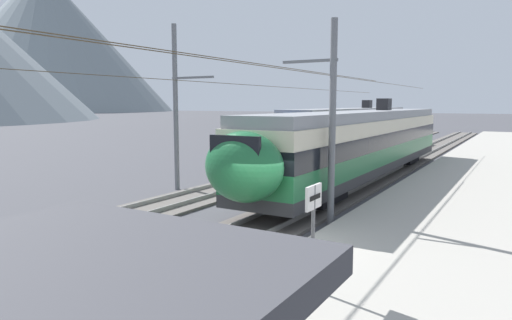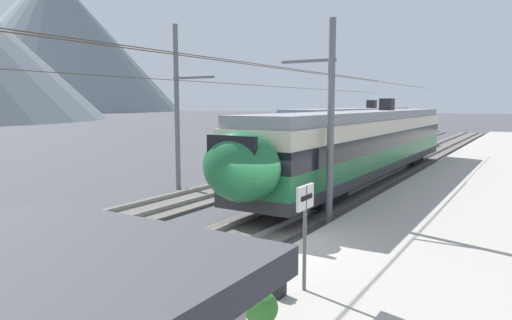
{
  "view_description": "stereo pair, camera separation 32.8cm",
  "coord_description": "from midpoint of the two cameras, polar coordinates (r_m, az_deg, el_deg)",
  "views": [
    {
      "loc": [
        -11.27,
        -6.16,
        4.26
      ],
      "look_at": [
        5.53,
        3.84,
        1.83
      ],
      "focal_mm": 32.07,
      "sensor_mm": 36.0,
      "label": 1
    },
    {
      "loc": [
        -11.1,
        -6.44,
        4.26
      ],
      "look_at": [
        5.53,
        3.84,
        1.83
      ],
      "focal_mm": 32.07,
      "sensor_mm": 36.0,
      "label": 2
    }
  ],
  "objects": [
    {
      "name": "potted_plant_platform_edge",
      "position": [
        8.52,
        -2.4,
        -16.21
      ],
      "size": [
        0.67,
        0.67,
        0.93
      ],
      "color": "brown",
      "rests_on": "platform_slab"
    },
    {
      "name": "ground_plane",
      "position": [
        13.52,
        2.26,
        -11.28
      ],
      "size": [
        400.0,
        400.0,
        0.0
      ],
      "primitive_type": "plane",
      "color": "#424247"
    },
    {
      "name": "handbag_near_sign",
      "position": [
        9.63,
        3.91,
        -15.75
      ],
      "size": [
        0.32,
        0.18,
        0.45
      ],
      "color": "black",
      "rests_on": "platform_slab"
    },
    {
      "name": "train_far_track",
      "position": [
        38.96,
        12.53,
        3.92
      ],
      "size": [
        25.07,
        2.88,
        4.27
      ],
      "color": "#2D2D30",
      "rests_on": "track_far"
    },
    {
      "name": "platform_sign",
      "position": [
        9.53,
        7.12,
        -6.67
      ],
      "size": [
        0.7,
        0.08,
        2.24
      ],
      "color": "#59595B",
      "rests_on": "platform_slab"
    },
    {
      "name": "catenary_mast_mid",
      "position": [
        16.04,
        9.4,
        5.24
      ],
      "size": [
        48.92,
        2.06,
        7.11
      ],
      "color": "slate",
      "rests_on": "ground"
    },
    {
      "name": "train_near_platform",
      "position": [
        24.98,
        13.64,
        2.21
      ],
      "size": [
        25.1,
        2.98,
        4.27
      ],
      "color": "#2D2D30",
      "rests_on": "track_near"
    },
    {
      "name": "potted_plant_by_shelter",
      "position": [
        8.13,
        1.83,
        -18.15
      ],
      "size": [
        0.59,
        0.59,
        0.76
      ],
      "color": "brown",
      "rests_on": "platform_slab"
    },
    {
      "name": "track_near",
      "position": [
        14.22,
        -2.79,
        -10.06
      ],
      "size": [
        120.0,
        3.0,
        0.28
      ],
      "color": "#5B5651",
      "rests_on": "ground"
    },
    {
      "name": "platform_slab",
      "position": [
        11.99,
        23.34,
        -13.39
      ],
      "size": [
        120.0,
        8.02,
        0.36
      ],
      "primitive_type": "cube",
      "color": "#A39E93",
      "rests_on": "ground"
    },
    {
      "name": "track_far",
      "position": [
        17.51,
        -16.75,
        -7.07
      ],
      "size": [
        120.0,
        3.0,
        0.28
      ],
      "color": "#5B5651",
      "rests_on": "ground"
    },
    {
      "name": "mountain_right_ridge",
      "position": [
        275.45,
        -23.87,
        13.4
      ],
      "size": [
        132.67,
        132.67,
        74.87
      ],
      "primitive_type": "cone",
      "color": "slate",
      "rests_on": "ground"
    },
    {
      "name": "catenary_mast_far_side",
      "position": [
        22.6,
        -9.12,
        6.71
      ],
      "size": [
        48.92,
        2.43,
        8.02
      ],
      "color": "slate",
      "rests_on": "ground"
    }
  ]
}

